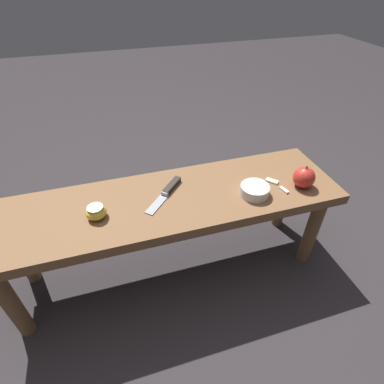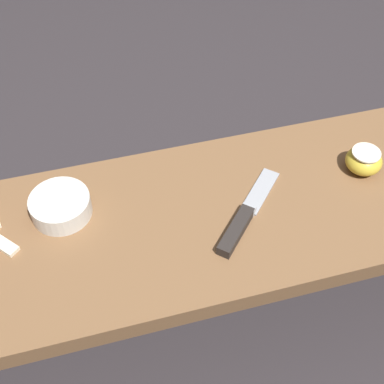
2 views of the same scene
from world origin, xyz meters
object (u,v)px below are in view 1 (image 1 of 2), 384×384
at_px(wooden_bench, 169,210).
at_px(bowl, 255,190).
at_px(knife, 168,190).
at_px(apple_whole, 304,177).
at_px(apple_cut, 96,212).

distance_m(wooden_bench, bowl, 0.33).
xyz_separation_m(knife, apple_whole, (-0.51, 0.12, 0.03)).
bearing_deg(apple_whole, knife, -12.92).
distance_m(knife, apple_cut, 0.27).
xyz_separation_m(wooden_bench, bowl, (-0.31, 0.07, 0.08)).
height_order(knife, apple_whole, apple_whole).
bearing_deg(wooden_bench, apple_cut, 6.03).
xyz_separation_m(wooden_bench, apple_cut, (0.26, 0.03, 0.08)).
bearing_deg(bowl, wooden_bench, -12.55).
height_order(wooden_bench, apple_whole, apple_whole).
bearing_deg(apple_cut, bowl, 175.75).
bearing_deg(bowl, apple_cut, -4.25).
relative_size(wooden_bench, apple_whole, 14.08).
relative_size(wooden_bench, bowl, 12.11).
height_order(knife, apple_cut, apple_cut).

